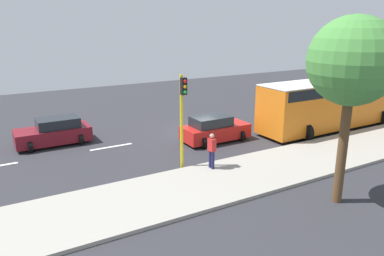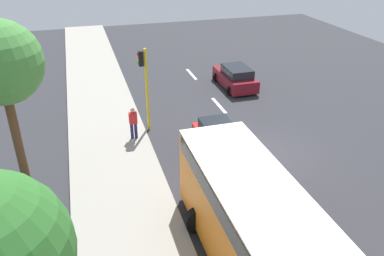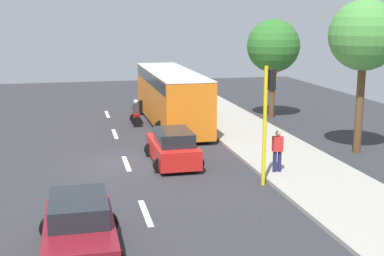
{
  "view_description": "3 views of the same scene",
  "coord_description": "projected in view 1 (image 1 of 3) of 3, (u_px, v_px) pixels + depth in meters",
  "views": [
    {
      "loc": [
        19.34,
        -11.96,
        6.77
      ],
      "look_at": [
        2.5,
        -2.23,
        1.19
      ],
      "focal_mm": 34.84,
      "sensor_mm": 36.0,
      "label": 1
    },
    {
      "loc": [
        7.9,
        14.76,
        9.85
      ],
      "look_at": [
        2.99,
        -1.77,
        0.95
      ],
      "focal_mm": 36.58,
      "sensor_mm": 36.0,
      "label": 2
    },
    {
      "loc": [
        -2.13,
        -22.08,
        6.27
      ],
      "look_at": [
        2.76,
        -0.7,
        1.6
      ],
      "focal_mm": 49.33,
      "sensor_mm": 36.0,
      "label": 3
    }
  ],
  "objects": [
    {
      "name": "car_maroon",
      "position": [
        54.0,
        132.0,
        21.14
      ],
      "size": [
        2.25,
        4.05,
        1.52
      ],
      "color": "maroon",
      "rests_on": "ground"
    },
    {
      "name": "motorcycle",
      "position": [
        311.0,
        111.0,
        26.27
      ],
      "size": [
        0.6,
        1.3,
        1.53
      ],
      "color": "black",
      "rests_on": "ground"
    },
    {
      "name": "ground_plane",
      "position": [
        203.0,
        132.0,
        23.73
      ],
      "size": [
        40.0,
        60.0,
        0.1
      ],
      "primitive_type": "cube",
      "color": "#2D2D33"
    },
    {
      "name": "city_bus",
      "position": [
        334.0,
        100.0,
        24.1
      ],
      "size": [
        3.2,
        11.0,
        3.16
      ],
      "color": "orange",
      "rests_on": "ground"
    },
    {
      "name": "traffic_light_corner",
      "position": [
        182.0,
        109.0,
        16.91
      ],
      "size": [
        0.49,
        0.24,
        4.5
      ],
      "color": "yellow",
      "rests_on": "ground"
    },
    {
      "name": "car_red",
      "position": [
        214.0,
        129.0,
        21.67
      ],
      "size": [
        2.13,
        3.96,
        1.52
      ],
      "color": "red",
      "rests_on": "ground"
    },
    {
      "name": "street_tree_north",
      "position": [
        353.0,
        63.0,
        13.07
      ],
      "size": [
        3.2,
        3.2,
        7.03
      ],
      "color": "brown",
      "rests_on": "ground"
    },
    {
      "name": "lane_stripe_mid",
      "position": [
        203.0,
        132.0,
        23.71
      ],
      "size": [
        0.2,
        2.4,
        0.01
      ],
      "primitive_type": "cube",
      "color": "white",
      "rests_on": "ground"
    },
    {
      "name": "lane_stripe_south",
      "position": [
        274.0,
        120.0,
        26.6
      ],
      "size": [
        0.2,
        2.4,
        0.01
      ],
      "primitive_type": "cube",
      "color": "white",
      "rests_on": "ground"
    },
    {
      "name": "sidewalk",
      "position": [
        279.0,
        166.0,
        17.87
      ],
      "size": [
        4.0,
        60.0,
        0.15
      ],
      "primitive_type": "cube",
      "color": "#9E998E",
      "rests_on": "ground"
    },
    {
      "name": "pedestrian_near_signal",
      "position": [
        212.0,
        150.0,
        17.21
      ],
      "size": [
        0.4,
        0.24,
        1.69
      ],
      "color": "#1E1E4C",
      "rests_on": "sidewalk"
    },
    {
      "name": "lane_stripe_north",
      "position": [
        111.0,
        147.0,
        20.83
      ],
      "size": [
        0.2,
        2.4,
        0.01
      ],
      "primitive_type": "cube",
      "color": "white",
      "rests_on": "ground"
    },
    {
      "name": "lane_stripe_far_south",
      "position": [
        331.0,
        110.0,
        29.49
      ],
      "size": [
        0.2,
        2.4,
        0.01
      ],
      "primitive_type": "cube",
      "color": "white",
      "rests_on": "ground"
    }
  ]
}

